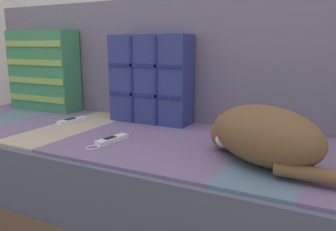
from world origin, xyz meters
name	(u,v)px	position (x,y,z in m)	size (l,w,h in m)	color
couch	(121,174)	(0.00, 0.15, 0.20)	(2.03, 0.80, 0.40)	brown
sofa_backrest	(157,59)	(0.00, 0.48, 0.68)	(1.99, 0.14, 0.56)	slate
throw_pillow_quilted	(151,79)	(0.05, 0.33, 0.60)	(0.38, 0.14, 0.40)	navy
throw_pillow_striped	(44,71)	(-0.63, 0.33, 0.62)	(0.41, 0.14, 0.43)	#3D8956
sleeping_cat	(261,136)	(0.61, 0.00, 0.49)	(0.43, 0.36, 0.18)	brown
game_remote_near	(71,121)	(-0.27, 0.14, 0.41)	(0.07, 0.20, 0.02)	white
game_remote_far	(111,140)	(0.09, -0.03, 0.41)	(0.07, 0.19, 0.02)	white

